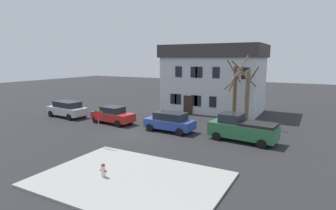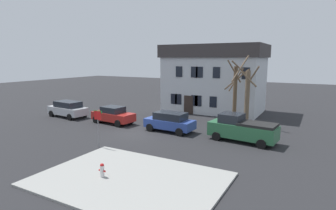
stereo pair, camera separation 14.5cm
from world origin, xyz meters
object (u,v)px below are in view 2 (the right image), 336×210
fire_hydrant (102,170)px  building_main (214,78)px  tree_bare_mid (247,96)px  tree_bare_near (235,92)px  street_sign_pole (98,122)px  car_red_sedan (113,115)px  car_silver_wagon (68,109)px  pickup_truck_green (242,129)px  car_blue_wagon (170,121)px

fire_hydrant → building_main: bearing=94.2°
building_main → fire_hydrant: 21.73m
tree_bare_mid → tree_bare_near: bearing=141.0°
tree_bare_near → street_sign_pole: (-6.24, -12.30, -1.22)m
tree_bare_near → car_red_sedan: bearing=-150.7°
building_main → tree_bare_mid: building_main is taller
tree_bare_near → fire_hydrant: (-2.52, -16.05, -2.62)m
building_main → car_silver_wagon: (-12.54, -11.20, -3.10)m
street_sign_pole → car_red_sedan: bearing=122.5°
tree_bare_mid → car_red_sedan: bearing=-158.3°
tree_bare_mid → street_sign_pole: size_ratio=2.43×
tree_bare_near → tree_bare_mid: bearing=-39.0°
pickup_truck_green → street_sign_pole: bearing=-142.1°
car_silver_wagon → car_blue_wagon: car_silver_wagon is taller
building_main → car_blue_wagon: (0.06, -11.18, -3.12)m
tree_bare_mid → street_sign_pole: 13.57m
car_red_sedan → fire_hydrant: size_ratio=6.18×
pickup_truck_green → tree_bare_near: bearing=110.9°
tree_bare_mid → pickup_truck_green: 5.07m
building_main → car_silver_wagon: 17.10m
car_silver_wagon → car_red_sedan: size_ratio=1.06×
car_blue_wagon → fire_hydrant: car_blue_wagon is taller
fire_hydrant → car_red_sedan: bearing=127.4°
tree_bare_near → car_blue_wagon: (-4.03, -5.84, -2.24)m
tree_bare_near → fire_hydrant: 16.46m
pickup_truck_green → street_sign_pole: street_sign_pole is taller
tree_bare_mid → car_blue_wagon: size_ratio=1.49×
car_silver_wagon → street_sign_pole: 12.27m
tree_bare_mid → pickup_truck_green: tree_bare_mid is taller
car_silver_wagon → car_red_sedan: car_silver_wagon is taller
car_silver_wagon → pickup_truck_green: size_ratio=0.92×
car_silver_wagon → fire_hydrant: (14.11, -10.19, -0.40)m
car_blue_wagon → street_sign_pole: (-2.20, -6.46, 1.02)m
tree_bare_mid → pickup_truck_green: bearing=-80.1°
building_main → fire_hydrant: bearing=-85.8°
tree_bare_mid → car_silver_wagon: (-18.03, -4.73, -2.04)m
car_red_sedan → fire_hydrant: (7.84, -10.24, -0.33)m
tree_bare_near → fire_hydrant: bearing=-98.9°
car_red_sedan → pickup_truck_green: pickup_truck_green is taller
pickup_truck_green → fire_hydrant: 11.35m
tree_bare_mid → pickup_truck_green: size_ratio=1.26×
car_blue_wagon → pickup_truck_green: pickup_truck_green is taller
building_main → car_red_sedan: 13.18m
car_red_sedan → street_sign_pole: street_sign_pole is taller
car_red_sedan → car_silver_wagon: bearing=-179.6°
street_sign_pole → fire_hydrant: bearing=-45.3°
building_main → street_sign_pole: size_ratio=4.28×
tree_bare_near → car_red_sedan: size_ratio=1.35×
tree_bare_mid → fire_hydrant: bearing=-104.7°
tree_bare_mid → pickup_truck_green: (0.80, -4.61, -1.94)m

